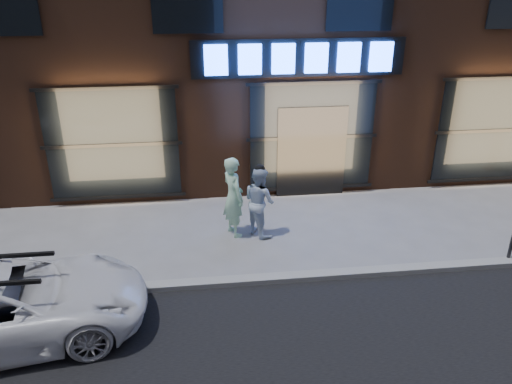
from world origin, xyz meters
The scene contains 5 objects.
ground centered at (0.00, 0.00, 0.00)m, with size 90.00×90.00×0.00m, color slate.
curb centered at (0.00, 0.00, 0.06)m, with size 60.00×0.25×0.12m, color gray.
man_bowtie centered at (-2.19, 2.00, 0.93)m, with size 0.68×0.44×1.86m, color #B2EACB.
man_cap centered at (-1.61, 1.96, 0.81)m, with size 0.79×0.61×1.62m, color silver.
white_suv centered at (-6.14, -1.05, 0.63)m, with size 2.09×4.53×1.26m, color white.
Camera 1 is at (-2.89, -8.03, 5.60)m, focal length 35.00 mm.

